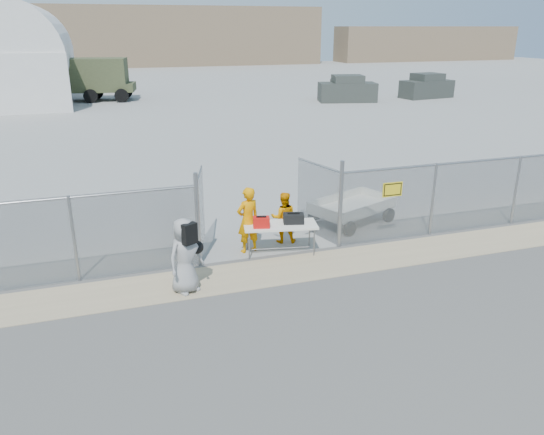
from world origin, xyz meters
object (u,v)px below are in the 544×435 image
object	(u,v)px
visitor	(185,256)
utility_trailer	(352,210)
security_worker_left	(248,220)
folding_table	(280,239)
security_worker_right	(284,217)

from	to	relation	value
visitor	utility_trailer	xyz separation A→B (m)	(5.79, 3.05, -0.50)
security_worker_left	folding_table	bearing A→B (deg)	140.21
utility_trailer	security_worker_right	bearing A→B (deg)	176.02
visitor	utility_trailer	bearing A→B (deg)	0.02
security_worker_left	visitor	size ratio (longest dim) A/B	1.02
utility_trailer	visitor	bearing A→B (deg)	-174.72
utility_trailer	security_worker_left	bearing A→B (deg)	175.72
security_worker_right	utility_trailer	bearing A→B (deg)	-146.63
security_worker_right	utility_trailer	world-z (taller)	security_worker_right
security_worker_right	visitor	xyz separation A→B (m)	(-3.18, -2.17, 0.16)
utility_trailer	folding_table	bearing A→B (deg)	-174.13
visitor	utility_trailer	distance (m)	6.56
folding_table	utility_trailer	world-z (taller)	folding_table
folding_table	security_worker_left	bearing A→B (deg)	167.17
visitor	utility_trailer	size ratio (longest dim) A/B	0.53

